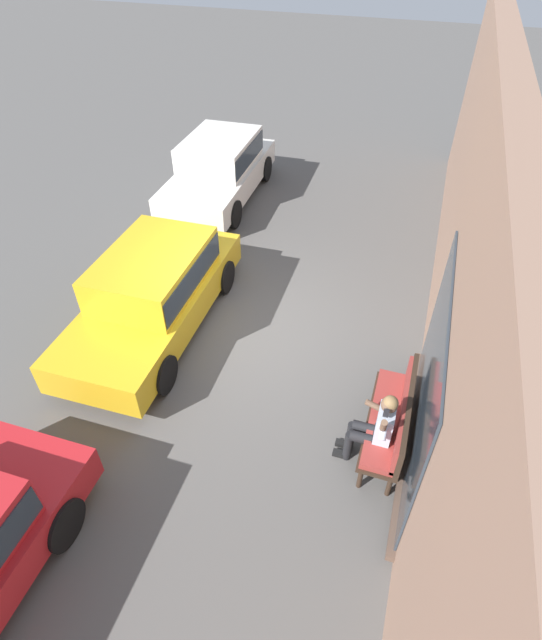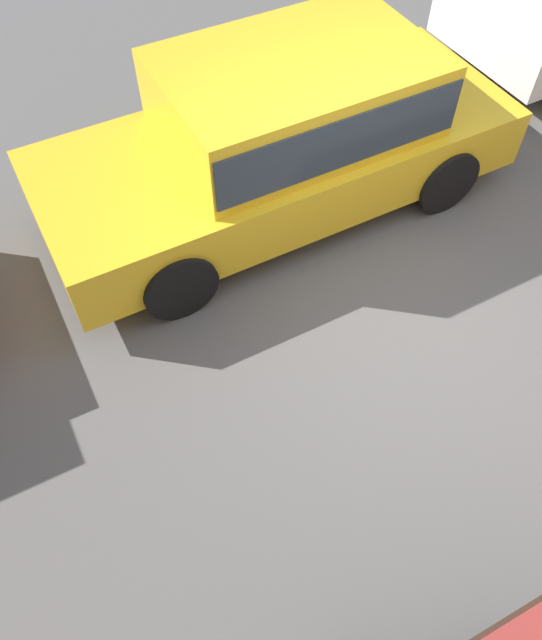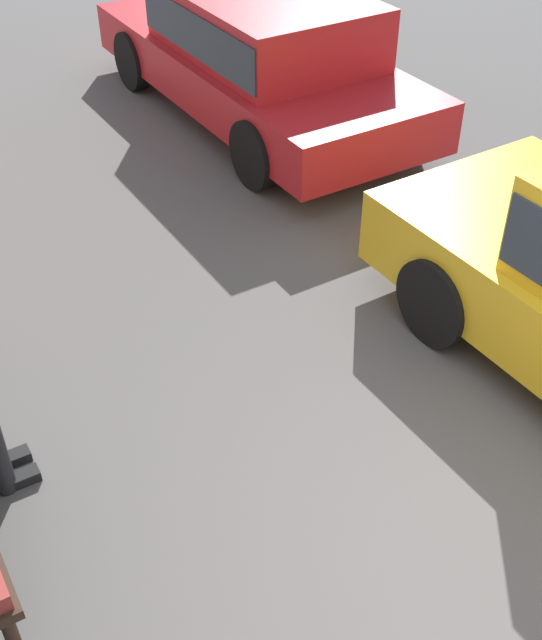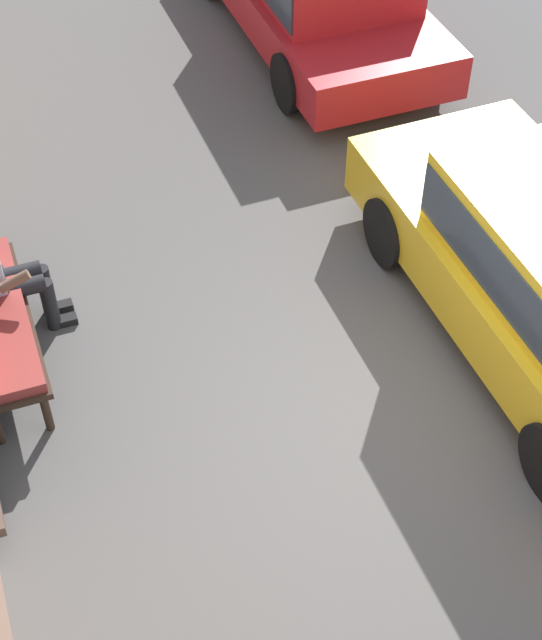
# 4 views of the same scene
# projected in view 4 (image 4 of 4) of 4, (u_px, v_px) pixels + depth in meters

# --- Properties ---
(ground_plane) EXTENTS (60.00, 60.00, 0.00)m
(ground_plane) POSITION_uv_depth(u_px,v_px,m) (391.00, 415.00, 7.90)
(ground_plane) COLOR #565451
(person_on_phone) EXTENTS (0.73, 0.74, 1.37)m
(person_on_phone) POSITION_uv_depth(u_px,v_px,m) (1.00, 267.00, 8.04)
(person_on_phone) COLOR black
(person_on_phone) RESTS_ON ground_plane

